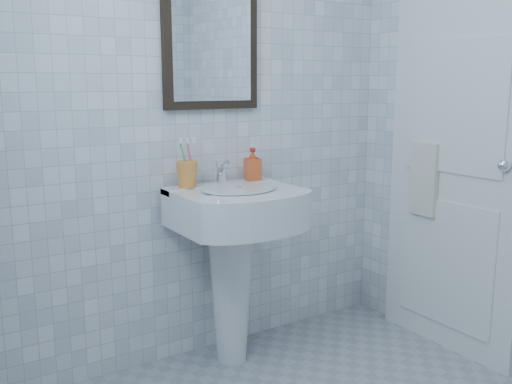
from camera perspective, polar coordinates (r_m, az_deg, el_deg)
wall_back at (r=2.80m, az=-5.52°, el=8.45°), size 2.20×0.02×2.50m
washbasin at (r=2.75m, az=-2.29°, el=-5.39°), size 0.58×0.42×0.89m
faucet at (r=2.76m, az=-3.45°, el=1.81°), size 0.05×0.11×0.13m
toothbrush_cup at (r=2.69m, az=-6.90°, el=1.76°), size 0.13×0.13×0.12m
soap_dispenser at (r=2.87m, az=-0.34°, el=2.82°), size 0.09×0.09×0.16m
wall_mirror at (r=2.81m, az=-4.51°, el=14.59°), size 0.50×0.04×0.62m
bathroom_door at (r=3.02m, az=19.26°, el=3.30°), size 0.04×0.80×2.00m
towel_ring at (r=3.09m, az=16.88°, el=4.54°), size 0.01×0.18×0.18m
hand_towel at (r=3.10m, az=16.46°, el=1.22°), size 0.03×0.16×0.38m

